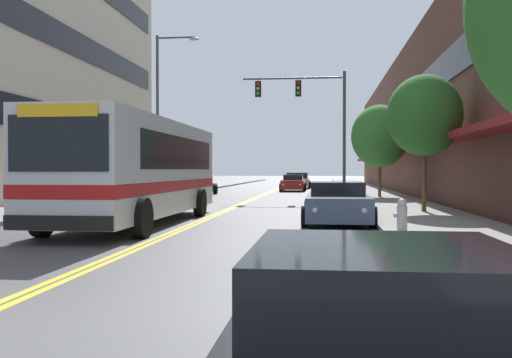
{
  "coord_description": "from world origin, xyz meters",
  "views": [
    {
      "loc": [
        3.97,
        -4.89,
        1.68
      ],
      "look_at": [
        0.29,
        26.44,
        1.18
      ],
      "focal_mm": 40.0,
      "sensor_mm": 36.0,
      "label": 1
    }
  ],
  "objects_px": {
    "car_slate_blue_parked_right_mid": "(337,204)",
    "street_lamp_left_far": "(163,103)",
    "car_navy_parked_left_mid": "(169,189)",
    "street_tree_right_mid": "(424,116)",
    "traffic_signal_mast": "(311,109)",
    "car_beige_moving_third": "(299,181)",
    "car_black_parked_right_foreground": "(386,351)",
    "car_charcoal_parked_left_far": "(198,186)",
    "street_tree_right_far": "(380,136)",
    "fire_hydrant": "(402,215)",
    "car_silver_moving_lead": "(294,179)",
    "city_bus": "(140,166)",
    "car_red_moving_second": "(293,183)"
  },
  "relations": [
    {
      "from": "city_bus",
      "to": "street_tree_right_mid",
      "type": "xyz_separation_m",
      "value": [
        9.41,
        4.43,
        1.9
      ]
    },
    {
      "from": "city_bus",
      "to": "car_slate_blue_parked_right_mid",
      "type": "distance_m",
      "value": 6.32
    },
    {
      "from": "car_navy_parked_left_mid",
      "to": "traffic_signal_mast",
      "type": "xyz_separation_m",
      "value": [
        7.57,
        3.24,
        4.6
      ]
    },
    {
      "from": "car_slate_blue_parked_right_mid",
      "to": "traffic_signal_mast",
      "type": "bearing_deg",
      "value": 94.3
    },
    {
      "from": "car_charcoal_parked_left_far",
      "to": "car_red_moving_second",
      "type": "relative_size",
      "value": 0.94
    },
    {
      "from": "traffic_signal_mast",
      "to": "city_bus",
      "type": "bearing_deg",
      "value": -107.36
    },
    {
      "from": "car_black_parked_right_foreground",
      "to": "street_lamp_left_far",
      "type": "relative_size",
      "value": 0.47
    },
    {
      "from": "car_silver_moving_lead",
      "to": "fire_hydrant",
      "type": "bearing_deg",
      "value": -83.89
    },
    {
      "from": "car_beige_moving_third",
      "to": "car_black_parked_right_foreground",
      "type": "bearing_deg",
      "value": -87.04
    },
    {
      "from": "car_black_parked_right_foreground",
      "to": "street_tree_right_mid",
      "type": "distance_m",
      "value": 18.69
    },
    {
      "from": "car_slate_blue_parked_right_mid",
      "to": "car_black_parked_right_foreground",
      "type": "bearing_deg",
      "value": -90.31
    },
    {
      "from": "car_navy_parked_left_mid",
      "to": "car_slate_blue_parked_right_mid",
      "type": "bearing_deg",
      "value": -53.74
    },
    {
      "from": "city_bus",
      "to": "car_navy_parked_left_mid",
      "type": "xyz_separation_m",
      "value": [
        -2.57,
        12.78,
        -1.16
      ]
    },
    {
      "from": "car_beige_moving_third",
      "to": "traffic_signal_mast",
      "type": "height_order",
      "value": "traffic_signal_mast"
    },
    {
      "from": "traffic_signal_mast",
      "to": "car_navy_parked_left_mid",
      "type": "bearing_deg",
      "value": -156.81
    },
    {
      "from": "street_tree_right_far",
      "to": "car_beige_moving_third",
      "type": "bearing_deg",
      "value": 106.07
    },
    {
      "from": "car_slate_blue_parked_right_mid",
      "to": "street_tree_right_far",
      "type": "xyz_separation_m",
      "value": [
        2.79,
        15.19,
        3.0
      ]
    },
    {
      "from": "street_lamp_left_far",
      "to": "street_tree_right_mid",
      "type": "xyz_separation_m",
      "value": [
        12.69,
        -9.62,
        -1.74
      ]
    },
    {
      "from": "car_beige_moving_third",
      "to": "street_tree_right_far",
      "type": "relative_size",
      "value": 0.79
    },
    {
      "from": "car_charcoal_parked_left_far",
      "to": "car_silver_moving_lead",
      "type": "relative_size",
      "value": 1.0
    },
    {
      "from": "car_charcoal_parked_left_far",
      "to": "car_beige_moving_third",
      "type": "bearing_deg",
      "value": 66.8
    },
    {
      "from": "car_black_parked_right_foreground",
      "to": "car_beige_moving_third",
      "type": "bearing_deg",
      "value": 92.96
    },
    {
      "from": "street_tree_right_far",
      "to": "car_black_parked_right_foreground",
      "type": "bearing_deg",
      "value": -95.5
    },
    {
      "from": "street_tree_right_far",
      "to": "fire_hydrant",
      "type": "height_order",
      "value": "street_tree_right_far"
    },
    {
      "from": "fire_hydrant",
      "to": "street_tree_right_mid",
      "type": "bearing_deg",
      "value": 76.04
    },
    {
      "from": "car_red_moving_second",
      "to": "street_tree_right_far",
      "type": "bearing_deg",
      "value": -64.85
    },
    {
      "from": "car_black_parked_right_foreground",
      "to": "car_beige_moving_third",
      "type": "height_order",
      "value": "car_beige_moving_third"
    },
    {
      "from": "car_beige_moving_third",
      "to": "fire_hydrant",
      "type": "distance_m",
      "value": 37.61
    },
    {
      "from": "car_black_parked_right_foreground",
      "to": "car_silver_moving_lead",
      "type": "xyz_separation_m",
      "value": [
        -3.57,
        59.28,
        0.07
      ]
    },
    {
      "from": "street_lamp_left_far",
      "to": "street_tree_right_far",
      "type": "distance_m",
      "value": 12.52
    },
    {
      "from": "car_charcoal_parked_left_far",
      "to": "car_silver_moving_lead",
      "type": "bearing_deg",
      "value": 78.5
    },
    {
      "from": "street_tree_right_far",
      "to": "fire_hydrant",
      "type": "distance_m",
      "value": 19.03
    },
    {
      "from": "car_charcoal_parked_left_far",
      "to": "street_tree_right_far",
      "type": "xyz_separation_m",
      "value": [
        11.6,
        -4.13,
        3.04
      ]
    },
    {
      "from": "car_silver_moving_lead",
      "to": "car_red_moving_second",
      "type": "distance_m",
      "value": 17.62
    },
    {
      "from": "car_silver_moving_lead",
      "to": "car_beige_moving_third",
      "type": "distance_m",
      "value": 10.88
    },
    {
      "from": "car_slate_blue_parked_right_mid",
      "to": "car_beige_moving_third",
      "type": "height_order",
      "value": "car_beige_moving_third"
    },
    {
      "from": "car_black_parked_right_foreground",
      "to": "car_beige_moving_third",
      "type": "relative_size",
      "value": 1.05
    },
    {
      "from": "car_slate_blue_parked_right_mid",
      "to": "street_lamp_left_far",
      "type": "relative_size",
      "value": 0.52
    },
    {
      "from": "traffic_signal_mast",
      "to": "street_tree_right_far",
      "type": "relative_size",
      "value": 1.4
    },
    {
      "from": "traffic_signal_mast",
      "to": "street_tree_right_mid",
      "type": "height_order",
      "value": "traffic_signal_mast"
    },
    {
      "from": "car_navy_parked_left_mid",
      "to": "car_charcoal_parked_left_far",
      "type": "height_order",
      "value": "car_navy_parked_left_mid"
    },
    {
      "from": "car_navy_parked_left_mid",
      "to": "street_tree_right_mid",
      "type": "bearing_deg",
      "value": -34.89
    },
    {
      "from": "car_navy_parked_left_mid",
      "to": "street_lamp_left_far",
      "type": "height_order",
      "value": "street_lamp_left_far"
    },
    {
      "from": "car_beige_moving_third",
      "to": "street_tree_right_far",
      "type": "height_order",
      "value": "street_tree_right_far"
    },
    {
      "from": "car_silver_moving_lead",
      "to": "car_beige_moving_third",
      "type": "relative_size",
      "value": 1.01
    },
    {
      "from": "street_tree_right_far",
      "to": "traffic_signal_mast",
      "type": "bearing_deg",
      "value": -178.89
    },
    {
      "from": "street_tree_right_far",
      "to": "city_bus",
      "type": "bearing_deg",
      "value": -119.03
    },
    {
      "from": "car_slate_blue_parked_right_mid",
      "to": "street_tree_right_mid",
      "type": "bearing_deg",
      "value": 47.11
    },
    {
      "from": "car_red_moving_second",
      "to": "street_tree_right_mid",
      "type": "distance_m",
      "value": 24.52
    },
    {
      "from": "fire_hydrant",
      "to": "street_lamp_left_far",
      "type": "bearing_deg",
      "value": 123.25
    }
  ]
}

